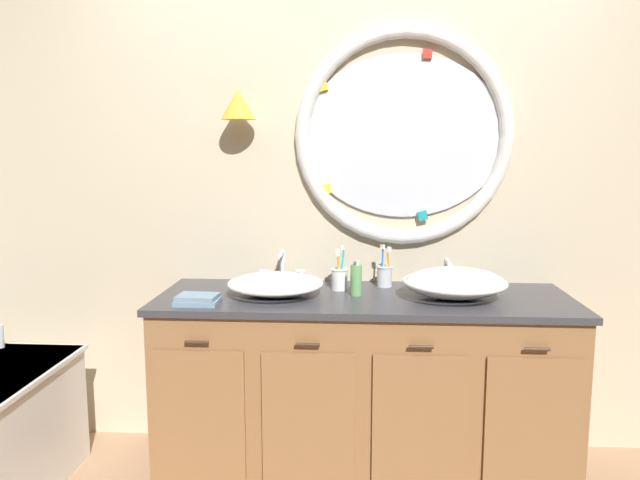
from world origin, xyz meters
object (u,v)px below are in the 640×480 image
(sink_basin_right, at_px, (455,283))
(folded_hand_towel, at_px, (198,300))
(sink_basin_left, at_px, (275,284))
(soap_dispenser, at_px, (356,279))
(toothbrush_holder_left, at_px, (339,278))
(toothbrush_holder_right, at_px, (385,275))

(sink_basin_right, relative_size, folded_hand_towel, 2.54)
(sink_basin_left, distance_m, sink_basin_right, 0.80)
(sink_basin_right, relative_size, soap_dispenser, 2.67)
(sink_basin_left, bearing_deg, soap_dispenser, 3.99)
(sink_basin_right, bearing_deg, folded_hand_towel, -171.01)
(sink_basin_right, height_order, toothbrush_holder_left, toothbrush_holder_left)
(sink_basin_right, distance_m, folded_hand_towel, 1.12)
(toothbrush_holder_left, bearing_deg, folded_hand_towel, -152.55)
(sink_basin_left, distance_m, soap_dispenser, 0.36)
(toothbrush_holder_left, xyz_separation_m, soap_dispenser, (0.08, -0.11, 0.02))
(toothbrush_holder_left, relative_size, folded_hand_towel, 1.18)
(sink_basin_right, distance_m, soap_dispenser, 0.44)
(sink_basin_right, xyz_separation_m, folded_hand_towel, (-1.11, -0.18, -0.05))
(toothbrush_holder_right, relative_size, folded_hand_towel, 1.14)
(toothbrush_holder_left, height_order, soap_dispenser, toothbrush_holder_left)
(sink_basin_left, bearing_deg, toothbrush_holder_right, 23.60)
(sink_basin_right, distance_m, toothbrush_holder_right, 0.37)
(toothbrush_holder_right, bearing_deg, toothbrush_holder_left, -158.56)
(toothbrush_holder_right, bearing_deg, sink_basin_right, -36.11)
(toothbrush_holder_right, relative_size, soap_dispenser, 1.20)
(folded_hand_towel, bearing_deg, sink_basin_right, 8.99)
(sink_basin_left, relative_size, soap_dispenser, 2.52)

